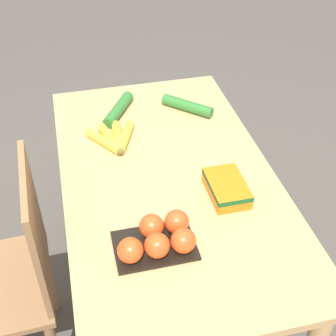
# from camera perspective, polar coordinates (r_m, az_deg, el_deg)

# --- Properties ---
(ground_plane) EXTENTS (12.00, 12.00, 0.00)m
(ground_plane) POSITION_cam_1_polar(r_m,az_deg,el_deg) (2.18, 0.00, -15.81)
(ground_plane) COLOR #4C4742
(dining_table) EXTENTS (1.31, 0.73, 0.74)m
(dining_table) POSITION_cam_1_polar(r_m,az_deg,el_deg) (1.71, 0.00, -3.68)
(dining_table) COLOR tan
(dining_table) RESTS_ON ground_plane
(chair) EXTENTS (0.43, 0.42, 0.90)m
(chair) POSITION_cam_1_polar(r_m,az_deg,el_deg) (1.76, -18.66, -12.48)
(chair) COLOR #8E6642
(chair) RESTS_ON ground_plane
(banana_bunch) EXTENTS (0.20, 0.19, 0.03)m
(banana_bunch) POSITION_cam_1_polar(r_m,az_deg,el_deg) (1.79, -6.53, 3.54)
(banana_bunch) COLOR brown
(banana_bunch) RESTS_ON dining_table
(tomato_pack) EXTENTS (0.16, 0.24, 0.08)m
(tomato_pack) POSITION_cam_1_polar(r_m,az_deg,el_deg) (1.37, -1.09, -8.54)
(tomato_pack) COLOR black
(tomato_pack) RESTS_ON dining_table
(carrot_bag) EXTENTS (0.18, 0.12, 0.05)m
(carrot_bag) POSITION_cam_1_polar(r_m,az_deg,el_deg) (1.55, 7.18, -2.33)
(carrot_bag) COLOR orange
(carrot_bag) RESTS_ON dining_table
(cucumber_near) EXTENTS (0.19, 0.19, 0.05)m
(cucumber_near) POSITION_cam_1_polar(r_m,az_deg,el_deg) (1.96, 2.37, 7.57)
(cucumber_near) COLOR #2D702D
(cucumber_near) RESTS_ON dining_table
(cucumber_far) EXTENTS (0.22, 0.15, 0.05)m
(cucumber_far) POSITION_cam_1_polar(r_m,az_deg,el_deg) (1.95, -6.05, 7.13)
(cucumber_far) COLOR #2D702D
(cucumber_far) RESTS_ON dining_table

